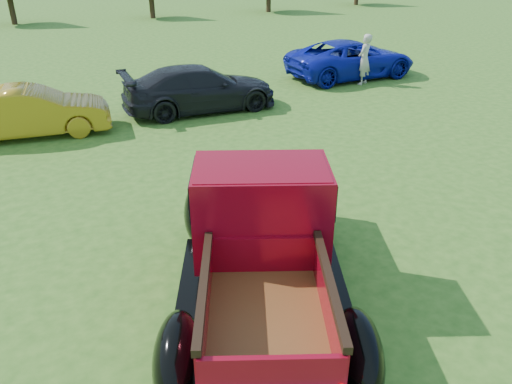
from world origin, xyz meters
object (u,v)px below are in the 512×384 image
show_car_yellow (32,112)px  spectator (364,59)px  show_car_grey (200,88)px  show_car_blue (351,59)px  pickup_truck (261,231)px

show_car_yellow → spectator: 11.72m
show_car_grey → show_car_blue: show_car_blue is taller
show_car_blue → spectator: size_ratio=2.81×
show_car_grey → spectator: size_ratio=2.64×
show_car_grey → pickup_truck: bearing=168.1°
pickup_truck → show_car_blue: size_ratio=1.12×
pickup_truck → show_car_grey: pickup_truck is taller
show_car_grey → spectator: 6.72m
show_car_grey → spectator: bearing=-83.9°
show_car_yellow → pickup_truck: bearing=-155.6°
pickup_truck → show_car_grey: size_ratio=1.19×
show_car_yellow → show_car_grey: show_car_grey is taller
show_car_yellow → spectator: spectator is taller
pickup_truck → show_car_blue: bearing=73.1°
show_car_grey → show_car_blue: size_ratio=0.94×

